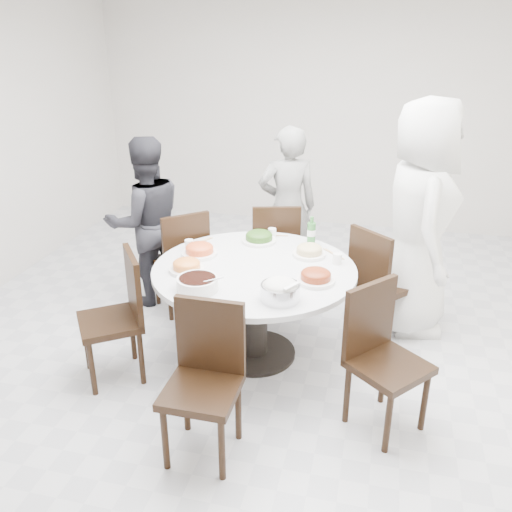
% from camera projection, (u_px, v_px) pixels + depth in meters
% --- Properties ---
extents(floor, '(6.00, 6.00, 0.01)m').
position_uv_depth(floor, '(294.00, 344.00, 4.39)').
color(floor, silver).
rests_on(floor, ground).
extents(wall_back, '(6.00, 0.01, 2.80)m').
position_uv_depth(wall_back, '(340.00, 113.00, 6.52)').
color(wall_back, beige).
rests_on(wall_back, ground).
extents(dining_table, '(1.50, 1.50, 0.75)m').
position_uv_depth(dining_table, '(254.00, 312.00, 4.12)').
color(dining_table, silver).
rests_on(dining_table, floor).
extents(chair_ne, '(0.59, 0.59, 0.95)m').
position_uv_depth(chair_ne, '(384.00, 282.00, 4.37)').
color(chair_ne, black).
rests_on(chair_ne, floor).
extents(chair_n, '(0.52, 0.52, 0.95)m').
position_uv_depth(chair_n, '(275.00, 250.00, 5.00)').
color(chair_n, black).
rests_on(chair_n, floor).
extents(chair_nw, '(0.59, 0.59, 0.95)m').
position_uv_depth(chair_nw, '(180.00, 260.00, 4.79)').
color(chair_nw, black).
rests_on(chair_nw, floor).
extents(chair_sw, '(0.59, 0.59, 0.95)m').
position_uv_depth(chair_sw, '(110.00, 319.00, 3.82)').
color(chair_sw, black).
rests_on(chair_sw, floor).
extents(chair_s, '(0.42, 0.42, 0.95)m').
position_uv_depth(chair_s, '(201.00, 388.00, 3.11)').
color(chair_s, black).
rests_on(chair_s, floor).
extents(chair_se, '(0.59, 0.59, 0.95)m').
position_uv_depth(chair_se, '(389.00, 363.00, 3.33)').
color(chair_se, black).
rests_on(chair_se, floor).
extents(diner_right, '(0.74, 1.02, 1.92)m').
position_uv_depth(diner_right, '(419.00, 220.00, 4.31)').
color(diner_right, silver).
rests_on(diner_right, floor).
extents(diner_middle, '(0.66, 0.55, 1.55)m').
position_uv_depth(diner_middle, '(288.00, 208.00, 5.17)').
color(diner_middle, black).
rests_on(diner_middle, floor).
extents(diner_left, '(0.94, 0.92, 1.53)m').
position_uv_depth(diner_left, '(147.00, 222.00, 4.84)').
color(diner_left, '#222227').
rests_on(diner_left, floor).
extents(dish_greens, '(0.28, 0.28, 0.07)m').
position_uv_depth(dish_greens, '(259.00, 238.00, 4.42)').
color(dish_greens, white).
rests_on(dish_greens, dining_table).
extents(dish_pale, '(0.25, 0.25, 0.07)m').
position_uv_depth(dish_pale, '(309.00, 252.00, 4.16)').
color(dish_pale, white).
rests_on(dish_pale, dining_table).
extents(dish_orange, '(0.28, 0.28, 0.07)m').
position_uv_depth(dish_orange, '(199.00, 250.00, 4.17)').
color(dish_orange, white).
rests_on(dish_orange, dining_table).
extents(dish_redbrown, '(0.27, 0.27, 0.07)m').
position_uv_depth(dish_redbrown, '(316.00, 278.00, 3.74)').
color(dish_redbrown, white).
rests_on(dish_redbrown, dining_table).
extents(dish_tofu, '(0.25, 0.25, 0.07)m').
position_uv_depth(dish_tofu, '(187.00, 267.00, 3.90)').
color(dish_tofu, white).
rests_on(dish_tofu, dining_table).
extents(rice_bowl, '(0.25, 0.25, 0.11)m').
position_uv_depth(rice_bowl, '(280.00, 292.00, 3.49)').
color(rice_bowl, silver).
rests_on(rice_bowl, dining_table).
extents(soup_bowl, '(0.28, 0.28, 0.09)m').
position_uv_depth(soup_bowl, '(197.00, 284.00, 3.63)').
color(soup_bowl, white).
rests_on(soup_bowl, dining_table).
extents(beverage_bottle, '(0.07, 0.07, 0.24)m').
position_uv_depth(beverage_bottle, '(311.00, 231.00, 4.34)').
color(beverage_bottle, '#2D712F').
rests_on(beverage_bottle, dining_table).
extents(tea_cups, '(0.07, 0.07, 0.08)m').
position_uv_depth(tea_cups, '(274.00, 234.00, 4.49)').
color(tea_cups, white).
rests_on(tea_cups, dining_table).
extents(chopsticks, '(0.24, 0.04, 0.01)m').
position_uv_depth(chopsticks, '(270.00, 236.00, 4.54)').
color(chopsticks, tan).
rests_on(chopsticks, dining_table).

